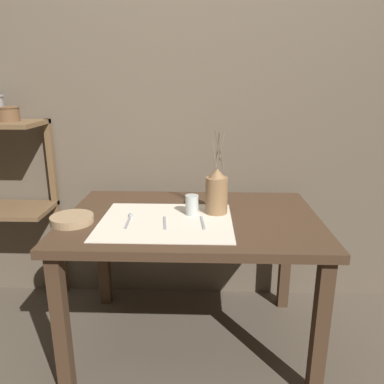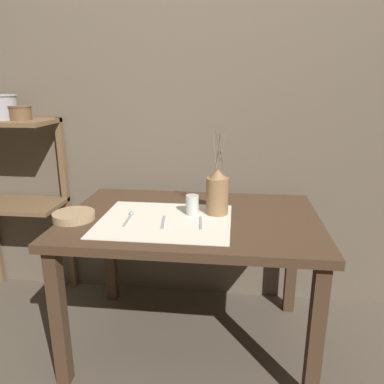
# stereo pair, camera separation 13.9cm
# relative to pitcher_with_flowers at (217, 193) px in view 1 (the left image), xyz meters

# --- Properties ---
(ground_plane) EXTENTS (12.00, 12.00, 0.00)m
(ground_plane) POSITION_rel_pitcher_with_flowers_xyz_m (-0.12, -0.04, -0.81)
(ground_plane) COLOR brown
(stone_wall_back) EXTENTS (7.00, 0.06, 2.40)m
(stone_wall_back) POSITION_rel_pitcher_with_flowers_xyz_m (-0.12, 0.48, 0.39)
(stone_wall_back) COLOR brown
(stone_wall_back) RESTS_ON ground_plane
(wooden_table) EXTENTS (1.21, 0.81, 0.71)m
(wooden_table) POSITION_rel_pitcher_with_flowers_xyz_m (-0.12, -0.04, -0.19)
(wooden_table) COLOR #422D1E
(wooden_table) RESTS_ON ground_plane
(wooden_shelf_unit) EXTENTS (0.56, 0.31, 1.12)m
(wooden_shelf_unit) POSITION_rel_pitcher_with_flowers_xyz_m (-1.23, 0.30, -0.03)
(wooden_shelf_unit) COLOR brown
(wooden_shelf_unit) RESTS_ON ground_plane
(linen_cloth) EXTENTS (0.61, 0.50, 0.00)m
(linen_cloth) POSITION_rel_pitcher_with_flowers_xyz_m (-0.24, -0.12, -0.10)
(linen_cloth) COLOR beige
(linen_cloth) RESTS_ON wooden_table
(pitcher_with_flowers) EXTENTS (0.11, 0.11, 0.41)m
(pitcher_with_flowers) POSITION_rel_pitcher_with_flowers_xyz_m (0.00, 0.00, 0.00)
(pitcher_with_flowers) COLOR olive
(pitcher_with_flowers) RESTS_ON wooden_table
(wooden_bowl) EXTENTS (0.19, 0.19, 0.04)m
(wooden_bowl) POSITION_rel_pitcher_with_flowers_xyz_m (-0.66, -0.15, -0.09)
(wooden_bowl) COLOR #9E7F5B
(wooden_bowl) RESTS_ON wooden_table
(glass_tumbler_near) EXTENTS (0.06, 0.06, 0.09)m
(glass_tumbler_near) POSITION_rel_pitcher_with_flowers_xyz_m (-0.12, -0.02, -0.06)
(glass_tumbler_near) COLOR #B7C1BC
(glass_tumbler_near) RESTS_ON wooden_table
(spoon_outer) EXTENTS (0.03, 0.17, 0.02)m
(spoon_outer) POSITION_rel_pitcher_with_flowers_xyz_m (-0.41, -0.10, -0.10)
(spoon_outer) COLOR #939399
(spoon_outer) RESTS_ON wooden_table
(knife_center) EXTENTS (0.03, 0.16, 0.00)m
(knife_center) POSITION_rel_pitcher_with_flowers_xyz_m (-0.24, -0.15, -0.10)
(knife_center) COLOR #939399
(knife_center) RESTS_ON wooden_table
(fork_inner) EXTENTS (0.03, 0.16, 0.00)m
(fork_inner) POSITION_rel_pitcher_with_flowers_xyz_m (-0.07, -0.14, -0.10)
(fork_inner) COLOR #939399
(fork_inner) RESTS_ON wooden_table
(metal_pot_small) EXTENTS (0.13, 0.13, 0.08)m
(metal_pot_small) POSITION_rel_pitcher_with_flowers_xyz_m (-1.12, 0.27, 0.35)
(metal_pot_small) COLOR brown
(metal_pot_small) RESTS_ON wooden_shelf_unit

